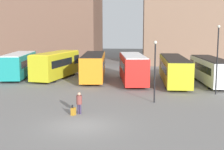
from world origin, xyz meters
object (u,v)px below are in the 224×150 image
(bus_2, at_px, (94,65))
(suitcase, at_px, (73,111))
(bus_0, at_px, (19,64))
(lamp_post_1, at_px, (155,66))
(bus_4, at_px, (174,69))
(lamp_post_0, at_px, (217,55))
(bus_5, at_px, (211,70))
(traveler, at_px, (79,101))
(bus_3, at_px, (133,68))
(bus_1, at_px, (56,64))

(bus_2, bearing_deg, suitcase, 178.25)
(bus_0, relative_size, lamp_post_1, 1.89)
(bus_0, relative_size, bus_4, 0.84)
(lamp_post_0, bearing_deg, bus_0, 159.38)
(suitcase, distance_m, lamp_post_1, 7.97)
(bus_5, height_order, lamp_post_1, lamp_post_1)
(traveler, distance_m, lamp_post_0, 14.32)
(bus_3, bearing_deg, suitcase, 157.53)
(bus_3, relative_size, lamp_post_0, 1.51)
(bus_1, distance_m, suitcase, 17.62)
(traveler, bearing_deg, bus_0, 50.27)
(suitcase, bearing_deg, bus_0, 48.81)
(bus_2, xyz_separation_m, bus_3, (4.84, -1.93, 0.03))
(bus_5, bearing_deg, lamp_post_0, 168.72)
(bus_3, bearing_deg, bus_5, -96.70)
(suitcase, bearing_deg, lamp_post_1, -36.85)
(bus_5, distance_m, suitcase, 19.26)
(bus_0, distance_m, lamp_post_0, 24.22)
(bus_3, xyz_separation_m, bus_5, (8.82, 0.07, -0.17))
(bus_4, xyz_separation_m, bus_5, (4.13, -0.02, -0.06))
(bus_4, bearing_deg, suitcase, 148.72)
(bus_1, bearing_deg, bus_5, -87.03)
(bus_2, relative_size, lamp_post_1, 2.08)
(lamp_post_1, bearing_deg, bus_5, 55.72)
(bus_5, bearing_deg, suitcase, 134.81)
(bus_1, bearing_deg, lamp_post_0, -105.28)
(suitcase, bearing_deg, bus_5, -25.08)
(bus_4, height_order, suitcase, bus_4)
(bus_0, xyz_separation_m, traveler, (11.01, -16.46, -0.72))
(bus_0, bearing_deg, traveler, -154.00)
(bus_1, relative_size, bus_3, 0.98)
(bus_0, height_order, lamp_post_0, lamp_post_0)
(bus_2, bearing_deg, lamp_post_0, -126.60)
(lamp_post_0, relative_size, lamp_post_1, 1.25)
(bus_1, height_order, lamp_post_1, lamp_post_1)
(bus_0, relative_size, bus_3, 1.00)
(bus_3, distance_m, bus_4, 4.70)
(bus_2, relative_size, traveler, 6.71)
(bus_1, xyz_separation_m, traveler, (6.08, -16.24, -0.82))
(bus_1, distance_m, bus_5, 18.59)
(suitcase, relative_size, lamp_post_0, 0.12)
(traveler, bearing_deg, bus_3, 2.18)
(bus_1, height_order, bus_4, bus_1)
(bus_5, xyz_separation_m, lamp_post_1, (-6.77, -9.93, 1.51))
(bus_1, bearing_deg, lamp_post_1, -126.25)
(bus_4, bearing_deg, bus_5, -90.58)
(bus_5, bearing_deg, lamp_post_1, 142.09)
(traveler, xyz_separation_m, lamp_post_0, (11.57, 7.96, 2.82))
(suitcase, bearing_deg, traveler, -28.94)
(bus_5, distance_m, traveler, 18.71)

